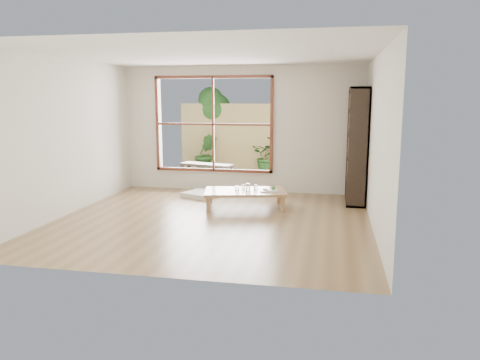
# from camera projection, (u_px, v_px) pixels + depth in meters

# --- Properties ---
(ground) EXTENTS (5.00, 5.00, 0.00)m
(ground) POSITION_uv_depth(u_px,v_px,m) (213.00, 220.00, 7.58)
(ground) COLOR olive
(ground) RESTS_ON ground
(low_table) EXTENTS (1.57, 1.09, 0.31)m
(low_table) POSITION_uv_depth(u_px,v_px,m) (245.00, 192.00, 8.37)
(low_table) COLOR #9A714B
(low_table) RESTS_ON ground
(floor_cushion) EXTENTS (0.81, 0.81, 0.09)m
(floor_cushion) POSITION_uv_depth(u_px,v_px,m) (202.00, 194.00, 9.37)
(floor_cushion) COLOR beige
(floor_cushion) RESTS_ON ground
(bookshelf) EXTENTS (0.34, 0.96, 2.14)m
(bookshelf) POSITION_uv_depth(u_px,v_px,m) (357.00, 146.00, 8.64)
(bookshelf) COLOR black
(bookshelf) RESTS_ON ground
(glass_tall) EXTENTS (0.08, 0.08, 0.15)m
(glass_tall) POSITION_uv_depth(u_px,v_px,m) (248.00, 188.00, 8.24)
(glass_tall) COLOR silver
(glass_tall) RESTS_ON low_table
(glass_mid) EXTENTS (0.06, 0.06, 0.09)m
(glass_mid) POSITION_uv_depth(u_px,v_px,m) (256.00, 187.00, 8.44)
(glass_mid) COLOR silver
(glass_mid) RESTS_ON low_table
(glass_short) EXTENTS (0.06, 0.06, 0.08)m
(glass_short) POSITION_uv_depth(u_px,v_px,m) (243.00, 187.00, 8.47)
(glass_short) COLOR silver
(glass_short) RESTS_ON low_table
(glass_small) EXTENTS (0.07, 0.07, 0.09)m
(glass_small) POSITION_uv_depth(u_px,v_px,m) (237.00, 188.00, 8.35)
(glass_small) COLOR silver
(glass_small) RESTS_ON low_table
(food_tray) EXTENTS (0.34, 0.28, 0.09)m
(food_tray) POSITION_uv_depth(u_px,v_px,m) (270.00, 190.00, 8.28)
(food_tray) COLOR white
(food_tray) RESTS_ON low_table
(deck) EXTENTS (2.80, 2.00, 0.05)m
(deck) POSITION_uv_depth(u_px,v_px,m) (226.00, 181.00, 11.13)
(deck) COLOR #312B24
(deck) RESTS_ON ground
(garden_bench) EXTENTS (1.31, 0.68, 0.40)m
(garden_bench) POSITION_uv_depth(u_px,v_px,m) (207.00, 166.00, 10.96)
(garden_bench) COLOR black
(garden_bench) RESTS_ON deck
(bamboo_fence) EXTENTS (2.80, 0.06, 1.80)m
(bamboo_fence) POSITION_uv_depth(u_px,v_px,m) (235.00, 139.00, 11.94)
(bamboo_fence) COLOR tan
(bamboo_fence) RESTS_ON ground
(shrub_right) EXTENTS (1.00, 0.90, 0.99)m
(shrub_right) POSITION_uv_depth(u_px,v_px,m) (270.00, 156.00, 11.63)
(shrub_right) COLOR #2F6224
(shrub_right) RESTS_ON deck
(shrub_left) EXTENTS (0.70, 0.63, 1.04)m
(shrub_left) POSITION_uv_depth(u_px,v_px,m) (206.00, 154.00, 11.87)
(shrub_left) COLOR #2F6224
(shrub_left) RESTS_ON deck
(garden_tree) EXTENTS (1.04, 0.85, 2.22)m
(garden_tree) POSITION_uv_depth(u_px,v_px,m) (212.00, 110.00, 12.23)
(garden_tree) COLOR #4C3D2D
(garden_tree) RESTS_ON ground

